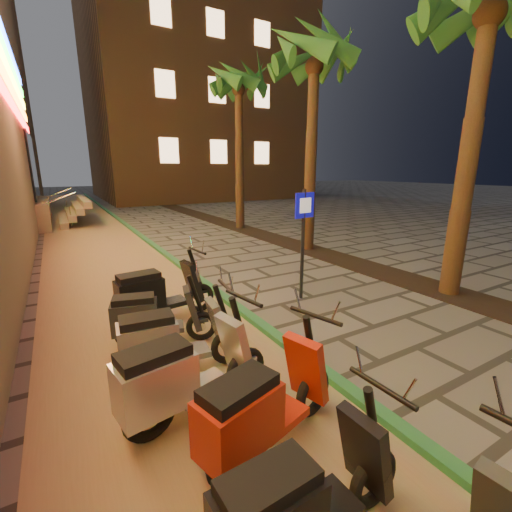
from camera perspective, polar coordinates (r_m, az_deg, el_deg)
ground at (r=5.02m, az=27.58°, el=-19.78°), size 120.00×120.00×0.00m
parking_strip at (r=12.39m, az=-24.27°, el=0.55°), size 3.40×60.00×0.01m
green_curb at (r=12.64m, az=-16.66°, el=1.70°), size 0.18×60.00×0.10m
planting_strip at (r=10.50m, az=15.36°, el=-0.94°), size 1.20×40.00×0.02m
apartment_block at (r=37.64m, az=-10.76°, el=29.21°), size 18.00×16.06×25.00m
palm_b at (r=8.83m, az=34.46°, el=30.75°), size 2.97×3.02×6.66m
palm_c at (r=12.03m, az=9.70°, el=28.80°), size 2.97×3.02×6.91m
palm_d at (r=16.17m, az=-2.92°, el=25.94°), size 2.97×3.02×7.16m
pedestrian_sign at (r=7.05m, az=7.92°, el=4.43°), size 0.50×0.11×2.30m
scooter_4 at (r=2.84m, az=7.15°, el=-35.89°), size 1.65×0.58×1.16m
scooter_5 at (r=3.43m, az=0.79°, el=-24.14°), size 1.77×0.90×1.26m
scooter_6 at (r=3.89m, az=-12.38°, el=-19.12°), size 1.83×0.79×1.29m
scooter_7 at (r=4.68m, az=-14.23°, el=-13.61°), size 1.71×0.64×1.20m
scooter_8 at (r=5.53m, az=-16.98°, el=-9.77°), size 1.57×0.78×1.11m
scooter_9 at (r=6.29m, az=-16.34°, el=-6.08°), size 1.81×0.69×1.27m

